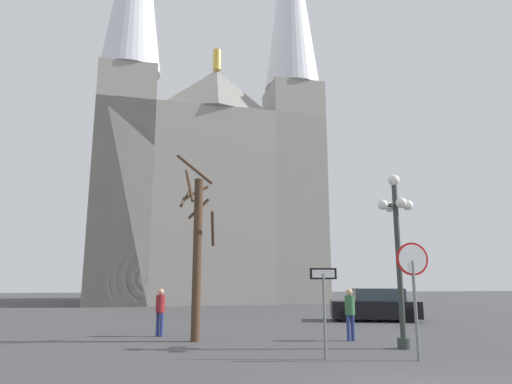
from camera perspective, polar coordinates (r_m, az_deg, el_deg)
The scene contains 8 objects.
cathedral at distance 39.59m, azimuth -6.03°, elevation 3.54°, with size 19.74×13.76×39.11m.
stop_sign at distance 12.08m, azimuth 19.61°, elevation -10.13°, with size 0.84×0.08×2.88m.
one_way_arrow_sign at distance 11.75m, azimuth 8.74°, elevation -13.43°, with size 0.69×0.10×2.24m.
street_lamp at distance 13.99m, azimuth 17.75°, elevation -5.75°, with size 1.11×1.11×5.12m.
bare_tree at distance 14.94m, azimuth -7.60°, elevation -7.21°, with size 1.37×1.41×6.06m.
parked_car_near_black at distance 22.54m, azimuth 15.12°, elevation -13.93°, with size 4.39×2.71×1.52m.
pedestrian_walking at distance 15.28m, azimuth 12.00°, elevation -14.55°, with size 0.32×0.32×1.64m.
pedestrian_standing at distance 16.43m, azimuth -12.22°, elevation -14.32°, with size 0.32×0.32×1.62m.
Camera 1 is at (-4.05, -7.32, 1.98)m, focal length 31.07 mm.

